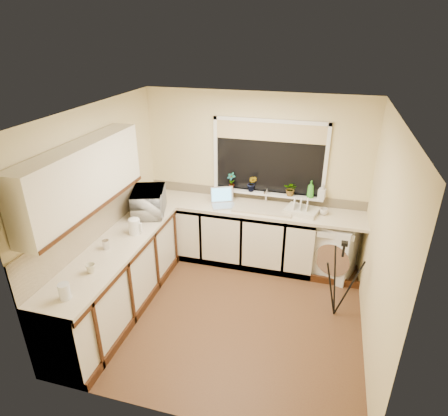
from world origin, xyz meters
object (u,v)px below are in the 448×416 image
washing_machine (333,248)px  glass_jug (64,291)px  steel_jar (106,245)px  microwave (149,202)px  kettle (134,227)px  plant_b (252,184)px  cup_left (91,268)px  plant_d (291,189)px  soap_bottle_clear (322,191)px  tripod (339,280)px  dish_rack (302,211)px  cup_back (324,212)px  laptop (223,201)px  plant_a (231,181)px  soap_bottle_green (311,189)px

washing_machine → glass_jug: glass_jug is taller
steel_jar → microwave: (0.07, 1.00, 0.11)m
washing_machine → kettle: size_ratio=4.33×
plant_b → cup_left: bearing=-119.1°
washing_machine → cup_left: (-2.46, -2.03, 0.54)m
washing_machine → plant_d: 1.01m
washing_machine → soap_bottle_clear: soap_bottle_clear is taller
kettle → tripod: size_ratio=0.18×
dish_rack → plant_b: 0.81m
glass_jug → soap_bottle_clear: soap_bottle_clear is taller
tripod → soap_bottle_clear: size_ratio=4.81×
glass_jug → steel_jar: size_ratio=1.47×
washing_machine → cup_back: cup_back is taller
microwave → plant_d: (1.83, 0.75, 0.09)m
plant_b → cup_back: plant_b is taller
laptop → plant_a: bearing=51.5°
laptop → dish_rack: size_ratio=0.97×
kettle → plant_a: 1.62m
soap_bottle_green → plant_b: bearing=-179.9°
steel_jar → dish_rack: bearing=36.7°
washing_machine → steel_jar: bearing=-129.6°
plant_a → cup_left: (-0.93, -2.23, -0.23)m
plant_a → cup_left: size_ratio=2.46×
steel_jar → cup_left: steel_jar is taller
steel_jar → plant_d: plant_d is taller
plant_d → soap_bottle_clear: (0.43, 0.01, 0.00)m
tripod → glass_jug: (-2.53, -1.56, 0.47)m
laptop → kettle: 1.38m
plant_a → plant_b: bearing=-1.1°
glass_jug → cup_left: size_ratio=1.55×
washing_machine → plant_b: plant_b is taller
laptop → steel_jar: 1.81m
laptop → steel_jar: bearing=-146.9°
washing_machine → glass_jug: 3.52m
plant_b → plant_a: bearing=178.9°
washing_machine → cup_back: bearing=-162.7°
microwave → soap_bottle_clear: 2.38m
tripod → microwave: 2.64m
kettle → dish_rack: kettle is taller
kettle → microwave: (-0.08, 0.59, 0.07)m
kettle → steel_jar: (-0.15, -0.42, -0.04)m
laptop → plant_d: 0.98m
glass_jug → plant_d: size_ratio=0.77×
washing_machine → microwave: size_ratio=1.35×
kettle → cup_left: kettle is taller
tripod → plant_b: (-1.30, 1.10, 0.66)m
dish_rack → soap_bottle_clear: bearing=56.7°
kettle → microwave: size_ratio=0.31×
soap_bottle_clear → cup_back: bearing=-74.6°
cup_back → plant_b: bearing=169.8°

